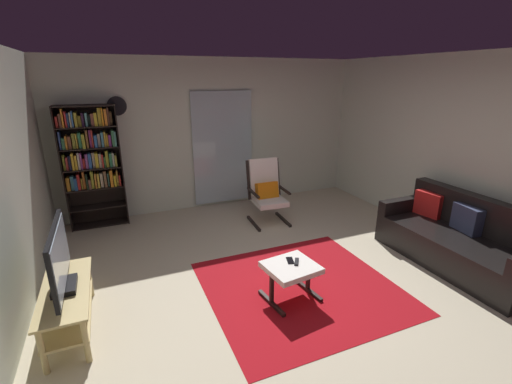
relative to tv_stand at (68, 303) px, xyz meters
name	(u,v)px	position (x,y,z in m)	size (l,w,h in m)	color
ground_plane	(290,282)	(2.28, -0.10, -0.29)	(7.02, 7.02, 0.00)	beige
wall_back	(215,135)	(2.28, 2.80, 1.01)	(5.60, 0.06, 2.60)	silver
wall_right	(471,154)	(4.98, -0.10, 1.01)	(0.06, 6.00, 2.60)	silver
glass_door_panel	(223,149)	(2.41, 2.73, 0.76)	(1.10, 0.01, 2.00)	silver
area_rug	(301,287)	(2.34, -0.25, -0.29)	(2.08, 1.99, 0.01)	#A61018
tv_stand	(68,303)	(0.00, 0.00, 0.00)	(0.41, 1.11, 0.44)	tan
television	(60,260)	(0.00, 0.01, 0.44)	(0.20, 0.97, 0.60)	black
bookshelf_near_tv	(91,158)	(0.26, 2.59, 0.81)	(0.84, 0.30, 1.89)	black
leather_sofa	(459,241)	(4.46, -0.54, 0.02)	(0.84, 1.93, 0.86)	black
lounge_armchair	(267,190)	(2.80, 1.69, 0.24)	(0.60, 0.69, 1.02)	black
ottoman	(291,271)	(2.14, -0.37, 0.04)	(0.58, 0.54, 0.40)	white
tv_remote	(297,262)	(2.22, -0.35, 0.12)	(0.04, 0.14, 0.02)	black
cell_phone	(290,260)	(2.17, -0.29, 0.11)	(0.07, 0.14, 0.01)	black
wall_clock	(117,106)	(0.71, 2.72, 1.56)	(0.29, 0.03, 0.29)	silver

